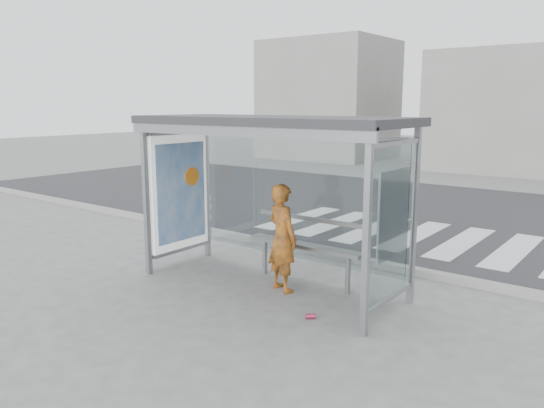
% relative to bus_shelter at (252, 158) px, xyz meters
% --- Properties ---
extents(ground, '(80.00, 80.00, 0.00)m').
position_rel_bus_shelter_xyz_m(ground, '(0.37, -0.06, -1.98)').
color(ground, '#62625F').
rests_on(ground, ground).
extents(road, '(30.00, 10.00, 0.01)m').
position_rel_bus_shelter_xyz_m(road, '(0.37, 6.94, -1.98)').
color(road, '#2B2B2E').
rests_on(road, ground).
extents(curb, '(30.00, 0.18, 0.12)m').
position_rel_bus_shelter_xyz_m(curb, '(0.37, 1.89, -1.92)').
color(curb, gray).
rests_on(curb, ground).
extents(crosswalk, '(6.55, 3.00, 0.00)m').
position_rel_bus_shelter_xyz_m(crosswalk, '(0.87, 4.44, -1.98)').
color(crosswalk, silver).
rests_on(crosswalk, ground).
extents(bus_shelter, '(4.25, 1.65, 2.62)m').
position_rel_bus_shelter_xyz_m(bus_shelter, '(0.00, 0.00, 0.00)').
color(bus_shelter, gray).
rests_on(bus_shelter, ground).
extents(building_left, '(6.00, 5.00, 6.00)m').
position_rel_bus_shelter_xyz_m(building_left, '(-9.63, 17.94, 1.02)').
color(building_left, gray).
rests_on(building_left, ground).
extents(building_center, '(8.00, 5.00, 5.00)m').
position_rel_bus_shelter_xyz_m(building_center, '(0.37, 17.94, 0.52)').
color(building_center, gray).
rests_on(building_center, ground).
extents(person, '(0.69, 0.56, 1.64)m').
position_rel_bus_shelter_xyz_m(person, '(0.61, -0.05, -1.16)').
color(person, orange).
rests_on(person, ground).
extents(bench, '(2.02, 0.33, 1.04)m').
position_rel_bus_shelter_xyz_m(bench, '(0.70, 0.43, -1.37)').
color(bench, slate).
rests_on(bench, ground).
extents(soda_can, '(0.15, 0.14, 0.07)m').
position_rel_bus_shelter_xyz_m(soda_can, '(1.57, -0.71, -1.95)').
color(soda_can, '#CB3B61').
rests_on(soda_can, ground).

